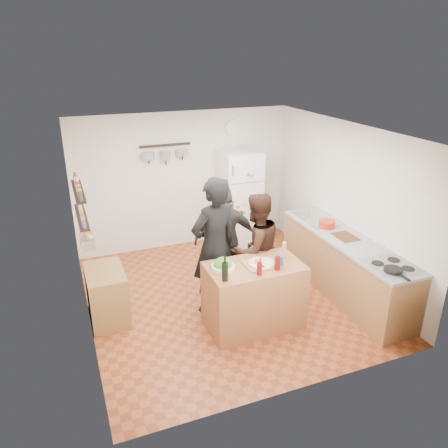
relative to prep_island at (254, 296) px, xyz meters
name	(u,v)px	position (x,y,z in m)	size (l,w,h in m)	color
room_shell	(217,211)	(-0.07, 1.21, 0.79)	(4.20, 4.20, 4.20)	brown
prep_island	(254,296)	(0.00, 0.00, 0.00)	(1.25, 0.72, 0.91)	brown
pizza_board	(261,264)	(0.08, -0.02, 0.47)	(0.42, 0.34, 0.02)	olive
pizza	(261,263)	(0.08, -0.02, 0.48)	(0.34, 0.34, 0.02)	#D9B88F
salad_bowl	(223,267)	(-0.42, 0.05, 0.48)	(0.30, 0.30, 0.06)	silver
wine_bottle	(225,272)	(-0.50, -0.22, 0.57)	(0.08, 0.08, 0.24)	black
wine_glass_near	(259,269)	(-0.05, -0.24, 0.53)	(0.07, 0.07, 0.16)	#5A070F
wine_glass_far	(277,263)	(0.22, -0.20, 0.54)	(0.07, 0.07, 0.18)	#5E0808
pepper_mill	(284,251)	(0.45, 0.05, 0.55)	(0.06, 0.06, 0.20)	#A17F43
salt_canister	(280,261)	(0.30, -0.12, 0.53)	(0.09, 0.09, 0.14)	#1A4191
person_left	(214,247)	(-0.35, 0.56, 0.54)	(0.72, 0.48, 1.99)	black
person_center	(256,249)	(0.28, 0.56, 0.39)	(0.82, 0.64, 1.68)	black
person_back	(226,239)	(0.03, 1.10, 0.36)	(0.96, 0.40, 1.64)	#2A2826
counter_run	(344,266)	(1.63, 0.27, -0.01)	(0.63, 2.63, 0.90)	#9E7042
stove_top	(393,267)	(1.63, -0.68, 0.46)	(0.60, 0.62, 0.02)	white
skillet	(393,270)	(1.53, -0.80, 0.49)	(0.23, 0.23, 0.04)	black
sink	(316,219)	(1.63, 1.12, 0.46)	(0.50, 0.80, 0.03)	silver
cutting_board	(345,237)	(1.63, 0.32, 0.46)	(0.30, 0.40, 0.02)	brown
red_bowl	(327,224)	(1.58, 0.74, 0.52)	(0.25, 0.25, 0.11)	#B52514
fridge	(239,198)	(0.88, 2.57, 0.45)	(0.70, 0.68, 1.80)	white
wall_clock	(233,128)	(0.88, 2.90, 1.69)	(0.30, 0.30, 0.03)	silver
spice_shelf_lower	(82,217)	(-2.00, 1.02, 1.04)	(0.12, 1.00, 0.03)	black
spice_shelf_upper	(78,191)	(-2.00, 1.02, 1.40)	(0.12, 1.00, 0.03)	black
produce_basket	(87,241)	(-1.97, 1.02, 0.69)	(0.18, 0.35, 0.14)	silver
side_table	(107,295)	(-1.81, 0.90, -0.09)	(0.50, 0.80, 0.73)	olive
pot_rack	(165,145)	(-0.42, 2.82, 1.49)	(0.90, 0.04, 0.04)	black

